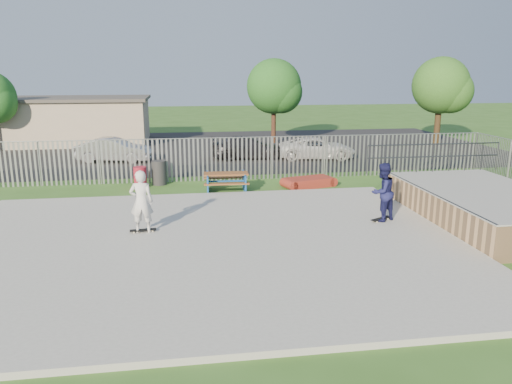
{
  "coord_description": "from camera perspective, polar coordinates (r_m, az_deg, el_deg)",
  "views": [
    {
      "loc": [
        -0.55,
        -13.82,
        5.0
      ],
      "look_at": [
        1.83,
        2.0,
        1.1
      ],
      "focal_mm": 35.0,
      "sensor_mm": 36.0,
      "label": 1
    }
  ],
  "objects": [
    {
      "name": "building",
      "position": [
        37.72,
        -20.08,
        7.73
      ],
      "size": [
        10.4,
        6.4,
        3.2
      ],
      "color": "#B9A68E",
      "rests_on": "ground"
    },
    {
      "name": "skateboard_a",
      "position": [
        17.11,
        14.05,
        -3.05
      ],
      "size": [
        0.8,
        0.56,
        0.08
      ],
      "rotation": [
        0.0,
        0.0,
        0.51
      ],
      "color": "black",
      "rests_on": "concrete_slab"
    },
    {
      "name": "car_silver",
      "position": [
        29.06,
        -15.92,
        4.65
      ],
      "size": [
        4.24,
        2.05,
        1.34
      ],
      "primitive_type": "imported",
      "rotation": [
        0.0,
        0.0,
        1.41
      ],
      "color": "#B6B5BB",
      "rests_on": "parking_lot"
    },
    {
      "name": "quarter_pipe",
      "position": [
        18.48,
        24.73,
        -1.49
      ],
      "size": [
        5.5,
        7.05,
        2.19
      ],
      "color": "tan",
      "rests_on": "ground"
    },
    {
      "name": "skater_navy",
      "position": [
        16.87,
        14.23,
        -0.01
      ],
      "size": [
        1.18,
        1.1,
        1.94
      ],
      "primitive_type": "imported",
      "rotation": [
        0.0,
        0.0,
        3.65
      ],
      "color": "#161947",
      "rests_on": "concrete_slab"
    },
    {
      "name": "ground",
      "position": [
        14.71,
        -5.93,
        -6.25
      ],
      "size": [
        120.0,
        120.0,
        0.0
      ],
      "primitive_type": "plane",
      "color": "#345E20",
      "rests_on": "ground"
    },
    {
      "name": "tree_mid",
      "position": [
        35.26,
        2.06,
        11.96
      ],
      "size": [
        3.78,
        3.78,
        5.84
      ],
      "color": "#47291C",
      "rests_on": "ground"
    },
    {
      "name": "parking_lot",
      "position": [
        33.2,
        -7.52,
        4.94
      ],
      "size": [
        40.0,
        18.0,
        0.02
      ],
      "primitive_type": "cube",
      "color": "black",
      "rests_on": "ground"
    },
    {
      "name": "car_dark",
      "position": [
        29.01,
        -0.89,
        5.09
      ],
      "size": [
        4.37,
        1.79,
        1.27
      ],
      "primitive_type": "imported",
      "rotation": [
        0.0,
        0.0,
        1.57
      ],
      "color": "#222227",
      "rests_on": "parking_lot"
    },
    {
      "name": "skateboard_b",
      "position": [
        15.84,
        -12.78,
        -4.33
      ],
      "size": [
        0.82,
        0.28,
        0.08
      ],
      "rotation": [
        0.0,
        0.0,
        0.1
      ],
      "color": "black",
      "rests_on": "concrete_slab"
    },
    {
      "name": "picnic_table",
      "position": [
        21.22,
        -3.45,
        1.16
      ],
      "size": [
        1.94,
        1.62,
        0.79
      ],
      "rotation": [
        0.0,
        0.0,
        -0.04
      ],
      "color": "brown",
      "rests_on": "ground"
    },
    {
      "name": "trash_bin_grey",
      "position": [
        22.82,
        -11.0,
        2.19
      ],
      "size": [
        0.65,
        0.65,
        1.09
      ],
      "primitive_type": "cylinder",
      "color": "#29292B",
      "rests_on": "ground"
    },
    {
      "name": "skater_white",
      "position": [
        15.58,
        -12.96,
        -1.06
      ],
      "size": [
        0.74,
        0.52,
        1.94
      ],
      "primitive_type": "imported",
      "rotation": [
        0.0,
        0.0,
        3.07
      ],
      "color": "silver",
      "rests_on": "concrete_slab"
    },
    {
      "name": "tree_right",
      "position": [
        37.16,
        20.36,
        11.33
      ],
      "size": [
        3.86,
        3.86,
        5.95
      ],
      "color": "#3E2C19",
      "rests_on": "ground"
    },
    {
      "name": "concrete_slab",
      "position": [
        14.68,
        -5.94,
        -5.98
      ],
      "size": [
        15.0,
        12.0,
        0.15
      ],
      "primitive_type": "cube",
      "color": "#9E9D98",
      "rests_on": "ground"
    },
    {
      "name": "car_white",
      "position": [
        29.18,
        6.98,
        4.99
      ],
      "size": [
        4.61,
        2.55,
        1.22
      ],
      "primitive_type": "imported",
      "rotation": [
        0.0,
        0.0,
        1.45
      ],
      "color": "silver",
      "rests_on": "parking_lot"
    },
    {
      "name": "funbox",
      "position": [
        22.17,
        6.04,
        1.12
      ],
      "size": [
        2.21,
        1.53,
        0.4
      ],
      "rotation": [
        0.0,
        0.0,
        0.28
      ],
      "color": "maroon",
      "rests_on": "ground"
    },
    {
      "name": "trash_bin_red",
      "position": [
        22.39,
        -13.1,
        1.65
      ],
      "size": [
        0.56,
        0.56,
        0.93
      ],
      "primitive_type": "cylinder",
      "color": "maroon",
      "rests_on": "ground"
    },
    {
      "name": "fence",
      "position": [
        18.9,
        -3.65,
        1.45
      ],
      "size": [
        26.04,
        16.02,
        2.0
      ],
      "color": "gray",
      "rests_on": "ground"
    }
  ]
}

